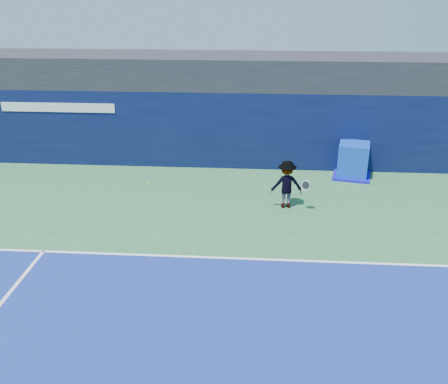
{
  "coord_description": "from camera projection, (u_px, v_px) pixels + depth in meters",
  "views": [
    {
      "loc": [
        0.81,
        -8.6,
        6.82
      ],
      "look_at": [
        -0.18,
        5.2,
        1.0
      ],
      "focal_mm": 40.0,
      "sensor_mm": 36.0,
      "label": 1
    }
  ],
  "objects": [
    {
      "name": "tennis_player",
      "position": [
        287.0,
        184.0,
        16.12
      ],
      "size": [
        1.29,
        0.74,
        1.59
      ],
      "color": "white",
      "rests_on": "ground"
    },
    {
      "name": "ground",
      "position": [
        215.0,
        330.0,
        10.6
      ],
      "size": [
        80.0,
        80.0,
        0.0
      ],
      "primitive_type": "plane",
      "color": "#306B3D",
      "rests_on": "ground"
    },
    {
      "name": "baseline",
      "position": [
        225.0,
        258.0,
        13.36
      ],
      "size": [
        24.0,
        0.1,
        0.01
      ],
      "primitive_type": "cube",
      "color": "white",
      "rests_on": "ground"
    },
    {
      "name": "stadium_band",
      "position": [
        240.0,
        71.0,
        19.78
      ],
      "size": [
        36.0,
        3.0,
        1.2
      ],
      "primitive_type": "cube",
      "color": "black",
      "rests_on": "back_wall_assembly"
    },
    {
      "name": "equipment_cart",
      "position": [
        353.0,
        162.0,
        18.79
      ],
      "size": [
        1.61,
        1.61,
        1.3
      ],
      "color": "#0C35B3",
      "rests_on": "ground"
    },
    {
      "name": "back_wall_assembly",
      "position": [
        238.0,
        129.0,
        19.68
      ],
      "size": [
        36.0,
        1.03,
        3.0
      ],
      "color": "#0A1138",
      "rests_on": "ground"
    },
    {
      "name": "tennis_ball",
      "position": [
        149.0,
        183.0,
        15.88
      ],
      "size": [
        0.06,
        0.06,
        0.06
      ],
      "color": "#C1DE18",
      "rests_on": "ground"
    }
  ]
}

